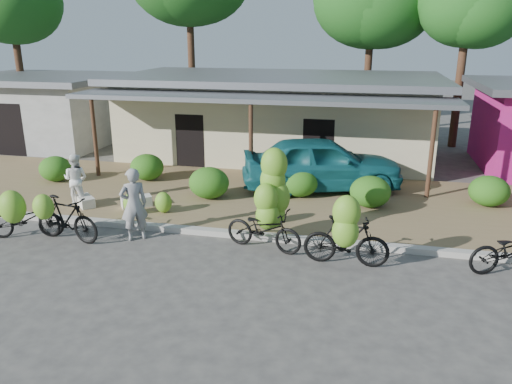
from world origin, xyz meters
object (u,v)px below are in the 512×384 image
Objects in this scene: tree_back_left at (8,1)px; sack_far at (85,201)px; bike_right at (346,236)px; vendor at (134,204)px; bystander at (76,179)px; teal_van at (322,163)px; bike_far_left at (23,217)px; bike_center at (268,210)px; sack_near at (137,202)px; tree_near_right at (463,6)px; bike_left at (64,217)px.

sack_far is at bearing -46.98° from tree_back_left.
vendor reaches higher than bike_right.
bike_right reaches higher than bystander.
teal_van is (6.91, 3.04, 0.11)m from bystander.
tree_back_left reaches higher than sack_far.
bike_far_left is 1.08× the size of vendor.
bike_center reaches higher than sack_far.
sack_far is (0.29, 2.34, -0.34)m from bike_far_left.
sack_far is at bearing -170.09° from sack_near.
tree_near_right is at bearing -47.39° from teal_van.
teal_van reaches higher than bike_left.
bike_center reaches higher than bike_left.
tree_near_right is 4.00× the size of bike_right.
bystander is (9.09, -9.95, -5.57)m from tree_back_left.
teal_van is (4.17, 4.89, 0.06)m from vendor.
tree_near_right is at bearing 4.08° from tree_back_left.
teal_van is (5.10, 2.89, 0.72)m from sack_near.
bike_left is (10.18, -12.30, -5.82)m from tree_back_left.
vendor reaches higher than sack_far.
bystander is at bearing 159.45° from sack_far.
bike_far_left is at bearing -25.58° from vendor.
bike_far_left is 2.81m from vendor.
bike_far_left is 7.95m from bike_right.
sack_near is 0.56× the size of bystander.
tree_back_left reaches higher than vendor.
tree_back_left is 18.27m from teal_van.
bystander is at bearing 36.09° from bike_left.
bike_far_left reaches higher than sack_far.
bike_center is 1.25× the size of bike_right.
vendor reaches higher than bike_far_left.
vendor is 0.37× the size of teal_van.
tree_near_right is 19.10m from bike_far_left.
bike_right is 1.03× the size of vendor.
bike_center reaches higher than bystander.
teal_van is (-5.00, -8.41, -5.07)m from tree_near_right.
teal_van is (5.82, 5.38, 0.36)m from bike_left.
vendor reaches higher than sack_near.
bystander is 0.30× the size of teal_van.
bike_far_left is 8.83m from teal_van.
bike_right is at bearing 136.84° from vendor.
sack_far is at bearing -73.50° from vendor.
bystander is (-6.07, 1.48, -0.04)m from bike_center.
tree_back_left is 16.47m from bike_far_left.
bike_center is 1.29× the size of vendor.
bike_far_left is at bearing 113.38° from bike_center.
bike_right is 2.25× the size of sack_near.
tree_back_left reaches higher than bike_left.
tree_near_right reaches higher than sack_far.
vendor is at bearing -62.39° from bike_left.
sack_far is (-11.60, -11.57, -5.79)m from tree_near_right.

